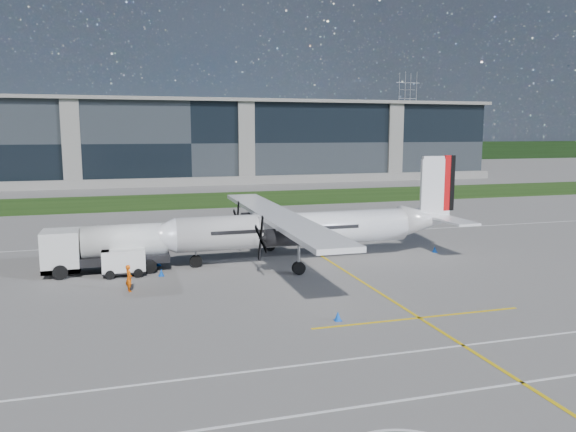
{
  "coord_description": "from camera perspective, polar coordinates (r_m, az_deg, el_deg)",
  "views": [
    {
      "loc": [
        -11.56,
        -31.27,
        9.73
      ],
      "look_at": [
        0.05,
        8.6,
        3.42
      ],
      "focal_mm": 35.0,
      "sensor_mm": 36.0,
      "label": 1
    }
  ],
  "objects": [
    {
      "name": "pylon_east",
      "position": [
        205.45,
        11.99,
        9.93
      ],
      "size": [
        9.0,
        4.6,
        30.0
      ],
      "primitive_type": null,
      "color": "gray",
      "rests_on": "ground"
    },
    {
      "name": "ground_crew_person",
      "position": [
        35.76,
        -15.86,
        -5.91
      ],
      "size": [
        0.71,
        0.88,
        1.9
      ],
      "primitive_type": "imported",
      "rotation": [
        0.0,
        0.0,
        1.79
      ],
      "color": "#F25907",
      "rests_on": "ground"
    },
    {
      "name": "baggage_tug",
      "position": [
        39.74,
        -16.34,
        -4.55
      ],
      "size": [
        3.02,
        1.81,
        1.81
      ],
      "primitive_type": null,
      "color": "white",
      "rests_on": "ground"
    },
    {
      "name": "grass_strip",
      "position": [
        80.69,
        -7.88,
        1.65
      ],
      "size": [
        400.0,
        18.0,
        0.04
      ],
      "primitive_type": "cube",
      "color": "#1A390F",
      "rests_on": "ground"
    },
    {
      "name": "safety_cone_portwing",
      "position": [
        29.59,
        5.08,
        -10.08
      ],
      "size": [
        0.36,
        0.36,
        0.5
      ],
      "primitive_type": "cone",
      "color": "blue",
      "rests_on": "ground"
    },
    {
      "name": "ground",
      "position": [
        72.85,
        -6.96,
        0.9
      ],
      "size": [
        400.0,
        400.0,
        0.0
      ],
      "primitive_type": "plane",
      "color": "#63605D",
      "rests_on": "ground"
    },
    {
      "name": "safety_cone_nose_port",
      "position": [
        39.11,
        -12.75,
        -5.61
      ],
      "size": [
        0.36,
        0.36,
        0.5
      ],
      "primitive_type": "cone",
      "color": "blue",
      "rests_on": "ground"
    },
    {
      "name": "white_lane_line",
      "position": [
        22.95,
        16.59,
        -16.82
      ],
      "size": [
        90.0,
        0.15,
        0.01
      ],
      "primitive_type": "cube",
      "color": "white",
      "rests_on": "ground"
    },
    {
      "name": "safety_cone_tail",
      "position": [
        46.98,
        14.68,
        -3.29
      ],
      "size": [
        0.36,
        0.36,
        0.5
      ],
      "primitive_type": "cone",
      "color": "blue",
      "rests_on": "ground"
    },
    {
      "name": "safety_cone_fwd",
      "position": [
        40.9,
        -16.86,
        -5.14
      ],
      "size": [
        0.36,
        0.36,
        0.5
      ],
      "primitive_type": "cone",
      "color": "blue",
      "rests_on": "ground"
    },
    {
      "name": "tree_line",
      "position": [
        171.79,
        -12.44,
        6.2
      ],
      "size": [
        400.0,
        6.0,
        6.0
      ],
      "primitive_type": "cube",
      "color": "black",
      "rests_on": "ground"
    },
    {
      "name": "terminal_building",
      "position": [
        111.89,
        -10.39,
        7.36
      ],
      "size": [
        120.0,
        20.0,
        15.0
      ],
      "primitive_type": "cube",
      "color": "black",
      "rests_on": "ground"
    },
    {
      "name": "safety_cone_stbdwing",
      "position": [
        53.91,
        -4.73,
        -1.52
      ],
      "size": [
        0.36,
        0.36,
        0.5
      ],
      "primitive_type": "cone",
      "color": "blue",
      "rests_on": "ground"
    },
    {
      "name": "turboprop_aircraft",
      "position": [
        42.16,
        1.9,
        0.69
      ],
      "size": [
        25.08,
        26.01,
        7.8
      ],
      "primitive_type": null,
      "color": "white",
      "rests_on": "ground"
    },
    {
      "name": "safety_cone_nose_stbd",
      "position": [
        42.04,
        -13.01,
        -4.62
      ],
      "size": [
        0.36,
        0.36,
        0.5
      ],
      "primitive_type": "cone",
      "color": "blue",
      "rests_on": "ground"
    },
    {
      "name": "fuel_tanker_truck",
      "position": [
        40.92,
        -18.83,
        -3.22
      ],
      "size": [
        8.8,
        2.86,
        3.3
      ],
      "primitive_type": null,
      "color": "silver",
      "rests_on": "ground"
    },
    {
      "name": "yellow_taxiway_centerline",
      "position": [
        44.83,
        3.13,
        -3.9
      ],
      "size": [
        0.2,
        70.0,
        0.01
      ],
      "primitive_type": "cube",
      "color": "yellow",
      "rests_on": "ground"
    }
  ]
}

